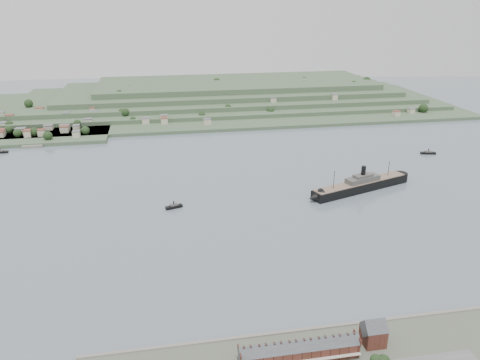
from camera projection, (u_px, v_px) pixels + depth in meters
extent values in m
plane|color=slate|center=(248.00, 209.00, 369.09)|extent=(1400.00, 1400.00, 0.00)
cube|color=gray|center=(307.00, 331.00, 231.98)|extent=(220.00, 2.00, 2.60)
cube|color=#482519|center=(299.00, 353.00, 211.36)|extent=(55.00, 8.00, 7.00)
cube|color=#3D4045|center=(300.00, 347.00, 210.10)|extent=(55.60, 8.15, 8.15)
cube|color=#482519|center=(240.00, 353.00, 205.13)|extent=(0.50, 8.40, 3.00)
cube|color=#482519|center=(357.00, 338.00, 214.34)|extent=(0.50, 8.40, 3.00)
cube|color=#311F1B|center=(252.00, 349.00, 205.54)|extent=(0.90, 1.40, 3.20)
cube|color=#311F1B|center=(264.00, 347.00, 206.46)|extent=(0.90, 1.40, 3.20)
cube|color=#311F1B|center=(294.00, 343.00, 208.77)|extent=(0.90, 1.40, 3.20)
cube|color=#311F1B|center=(306.00, 342.00, 209.69)|extent=(0.90, 1.40, 3.20)
cube|color=#311F1B|center=(335.00, 338.00, 211.99)|extent=(0.90, 1.40, 3.20)
cube|color=#311F1B|center=(346.00, 337.00, 212.91)|extent=(0.90, 1.40, 3.20)
cube|color=#482519|center=(373.00, 335.00, 220.95)|extent=(10.00, 10.00, 9.00)
cube|color=#3D4045|center=(374.00, 328.00, 219.32)|extent=(10.40, 10.18, 10.18)
cube|color=#364D33|center=(201.00, 109.00, 698.51)|extent=(760.00, 260.00, 4.00)
cube|color=#364D33|center=(212.00, 102.00, 723.15)|extent=(680.00, 220.00, 5.00)
cube|color=#364D33|center=(220.00, 96.00, 737.43)|extent=(600.00, 200.00, 6.00)
cube|color=#364D33|center=(228.00, 90.00, 751.35)|extent=(520.00, 180.00, 7.00)
cube|color=#364D33|center=(236.00, 83.00, 764.90)|extent=(440.00, 160.00, 8.00)
cube|color=#364D33|center=(45.00, 135.00, 564.13)|extent=(150.00, 90.00, 4.00)
cube|color=gray|center=(33.00, 145.00, 525.00)|extent=(22.00, 14.00, 2.80)
cube|color=black|center=(360.00, 187.00, 403.48)|extent=(95.63, 43.51, 7.52)
cone|color=black|center=(315.00, 197.00, 381.46)|extent=(16.37, 16.37, 12.89)
cylinder|color=black|center=(400.00, 177.00, 425.50)|extent=(12.89, 12.89, 7.52)
cube|color=#745D4D|center=(361.00, 182.00, 402.00)|extent=(93.25, 41.79, 0.64)
cube|color=#494744|center=(363.00, 179.00, 402.13)|extent=(33.62, 19.58, 4.30)
cube|color=#494744|center=(363.00, 176.00, 401.08)|extent=(18.69, 12.68, 2.69)
cylinder|color=black|center=(363.00, 172.00, 399.60)|extent=(3.87, 3.87, 9.67)
cylinder|color=#412C1E|center=(334.00, 181.00, 385.70)|extent=(0.54, 0.54, 17.19)
cylinder|color=#412C1E|center=(389.00, 169.00, 414.47)|extent=(0.54, 0.54, 15.04)
cube|color=black|center=(174.00, 207.00, 370.43)|extent=(14.14, 7.66, 2.19)
cube|color=#494744|center=(174.00, 205.00, 369.83)|extent=(6.75, 4.66, 1.64)
cylinder|color=black|center=(174.00, 203.00, 369.17)|extent=(0.91, 0.91, 3.19)
cube|color=black|center=(0.00, 152.00, 502.93)|extent=(15.79, 5.14, 2.08)
cube|color=#494744|center=(0.00, 151.00, 502.36)|extent=(7.19, 3.83, 1.56)
cylinder|color=black|center=(0.00, 149.00, 501.74)|extent=(0.87, 0.87, 3.03)
cube|color=black|center=(428.00, 153.00, 499.78)|extent=(16.21, 7.44, 2.09)
cube|color=#494744|center=(428.00, 152.00, 499.21)|extent=(7.60, 4.84, 1.57)
cylinder|color=black|center=(429.00, 150.00, 498.58)|extent=(0.87, 0.87, 3.04)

